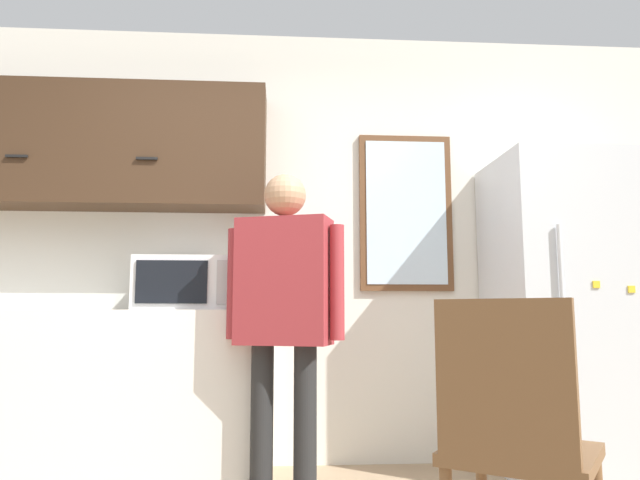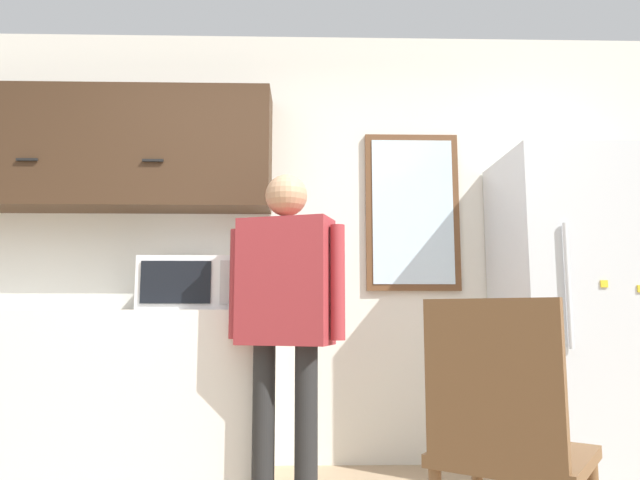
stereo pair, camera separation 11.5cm
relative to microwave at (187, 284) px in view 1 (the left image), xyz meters
name	(u,v)px [view 1 (the left image)]	position (x,y,z in m)	size (l,w,h in m)	color
back_wall	(288,241)	(0.56, 0.35, 0.29)	(6.00, 0.06, 2.70)	silver
counter	(70,396)	(-0.61, 0.01, -0.60)	(2.05, 0.61, 0.92)	silver
upper_cabinets	(93,147)	(-0.61, 0.17, 0.82)	(2.05, 0.32, 0.73)	#3D2819
microwave	(187,284)	(0.00, 0.00, 0.00)	(0.52, 0.43, 0.29)	white
person	(284,299)	(0.54, -0.40, -0.09)	(0.58, 0.35, 1.59)	black
refrigerator	(570,314)	(2.17, -0.04, -0.17)	(0.81, 0.72, 1.79)	silver
chair	(515,435)	(1.25, -1.42, -0.54)	(0.62, 0.62, 0.94)	brown
window	(406,212)	(1.31, 0.31, 0.47)	(0.59, 0.05, 1.00)	brown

